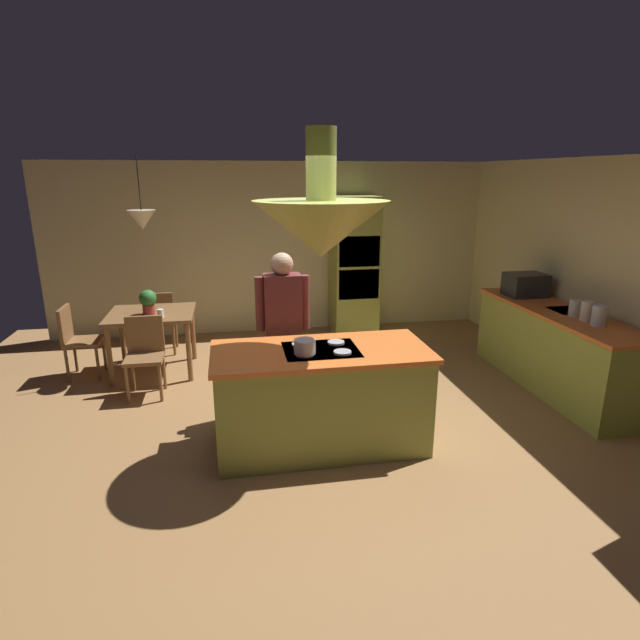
# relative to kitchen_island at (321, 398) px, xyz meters

# --- Properties ---
(ground) EXTENTS (8.16, 8.16, 0.00)m
(ground) POSITION_rel_kitchen_island_xyz_m (0.00, 0.20, -0.46)
(ground) COLOR #9E7042
(wall_back) EXTENTS (6.80, 0.10, 2.55)m
(wall_back) POSITION_rel_kitchen_island_xyz_m (0.00, 3.65, 0.81)
(wall_back) COLOR beige
(wall_back) RESTS_ON ground
(wall_right) EXTENTS (0.10, 7.20, 2.55)m
(wall_right) POSITION_rel_kitchen_island_xyz_m (3.25, 0.60, 0.81)
(wall_right) COLOR beige
(wall_right) RESTS_ON ground
(kitchen_island) EXTENTS (1.88, 0.87, 0.93)m
(kitchen_island) POSITION_rel_kitchen_island_xyz_m (0.00, 0.00, 0.00)
(kitchen_island) COLOR #939E42
(kitchen_island) RESTS_ON ground
(counter_run_right) EXTENTS (0.73, 2.40, 0.91)m
(counter_run_right) POSITION_rel_kitchen_island_xyz_m (2.84, 0.80, 0.01)
(counter_run_right) COLOR #939E42
(counter_run_right) RESTS_ON ground
(oven_tower) EXTENTS (0.66, 0.62, 2.06)m
(oven_tower) POSITION_rel_kitchen_island_xyz_m (1.10, 3.24, 0.57)
(oven_tower) COLOR #939E42
(oven_tower) RESTS_ON ground
(dining_table) EXTENTS (1.00, 0.88, 0.76)m
(dining_table) POSITION_rel_kitchen_island_xyz_m (-1.70, 2.10, 0.19)
(dining_table) COLOR brown
(dining_table) RESTS_ON ground
(person_at_island) EXTENTS (0.53, 0.22, 1.65)m
(person_at_island) POSITION_rel_kitchen_island_xyz_m (-0.25, 0.71, 0.49)
(person_at_island) COLOR tan
(person_at_island) RESTS_ON ground
(range_hood) EXTENTS (1.10, 1.10, 1.00)m
(range_hood) POSITION_rel_kitchen_island_xyz_m (0.00, 0.00, 1.51)
(range_hood) COLOR #939E42
(pendant_light_over_table) EXTENTS (0.32, 0.32, 0.82)m
(pendant_light_over_table) POSITION_rel_kitchen_island_xyz_m (-1.70, 2.10, 1.40)
(pendant_light_over_table) COLOR beige
(chair_facing_island) EXTENTS (0.40, 0.40, 0.87)m
(chair_facing_island) POSITION_rel_kitchen_island_xyz_m (-1.70, 1.44, 0.04)
(chair_facing_island) COLOR brown
(chair_facing_island) RESTS_ON ground
(chair_by_back_wall) EXTENTS (0.40, 0.40, 0.87)m
(chair_by_back_wall) POSITION_rel_kitchen_island_xyz_m (-1.70, 2.76, 0.04)
(chair_by_back_wall) COLOR brown
(chair_by_back_wall) RESTS_ON ground
(chair_at_corner) EXTENTS (0.40, 0.40, 0.87)m
(chair_at_corner) POSITION_rel_kitchen_island_xyz_m (-2.58, 2.10, 0.04)
(chair_at_corner) COLOR brown
(chair_at_corner) RESTS_ON ground
(potted_plant_on_table) EXTENTS (0.20, 0.20, 0.30)m
(potted_plant_on_table) POSITION_rel_kitchen_island_xyz_m (-1.71, 2.01, 0.47)
(potted_plant_on_table) COLOR #99382D
(potted_plant_on_table) RESTS_ON dining_table
(cup_on_table) EXTENTS (0.07, 0.07, 0.09)m
(cup_on_table) POSITION_rel_kitchen_island_xyz_m (-1.56, 1.88, 0.34)
(cup_on_table) COLOR white
(cup_on_table) RESTS_ON dining_table
(canister_flour) EXTENTS (0.14, 0.14, 0.21)m
(canister_flour) POSITION_rel_kitchen_island_xyz_m (2.84, 0.21, 0.56)
(canister_flour) COLOR silver
(canister_flour) RESTS_ON counter_run_right
(canister_sugar) EXTENTS (0.12, 0.12, 0.20)m
(canister_sugar) POSITION_rel_kitchen_island_xyz_m (2.84, 0.39, 0.55)
(canister_sugar) COLOR silver
(canister_sugar) RESTS_ON counter_run_right
(canister_tea) EXTENTS (0.12, 0.12, 0.17)m
(canister_tea) POSITION_rel_kitchen_island_xyz_m (2.84, 0.57, 0.54)
(canister_tea) COLOR silver
(canister_tea) RESTS_ON counter_run_right
(microwave_on_counter) EXTENTS (0.46, 0.36, 0.28)m
(microwave_on_counter) POSITION_rel_kitchen_island_xyz_m (2.84, 1.51, 0.59)
(microwave_on_counter) COLOR #232326
(microwave_on_counter) RESTS_ON counter_run_right
(cooking_pot_on_cooktop) EXTENTS (0.18, 0.18, 0.12)m
(cooking_pot_on_cooktop) POSITION_rel_kitchen_island_xyz_m (-0.16, -0.13, 0.53)
(cooking_pot_on_cooktop) COLOR #B2B2B7
(cooking_pot_on_cooktop) RESTS_ON kitchen_island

